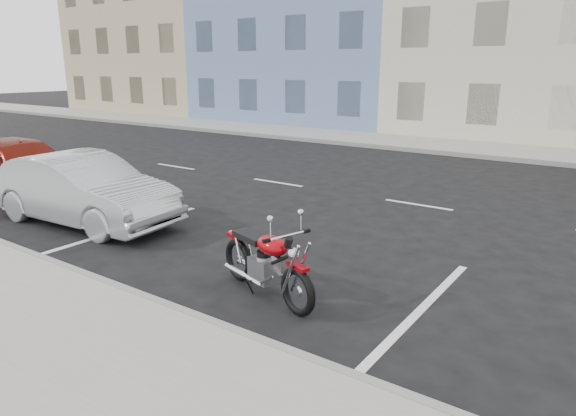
% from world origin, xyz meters
% --- Properties ---
extents(ground, '(120.00, 120.00, 0.00)m').
position_xyz_m(ground, '(0.00, 0.00, 0.00)').
color(ground, black).
rests_on(ground, ground).
extents(sidewalk_far, '(80.00, 3.40, 0.15)m').
position_xyz_m(sidewalk_far, '(-5.00, 8.70, 0.07)').
color(sidewalk_far, gray).
rests_on(sidewalk_far, ground).
extents(curb_near, '(80.00, 0.12, 0.16)m').
position_xyz_m(curb_near, '(-5.00, -7.00, 0.08)').
color(curb_near, gray).
rests_on(curb_near, ground).
extents(curb_far, '(80.00, 0.12, 0.16)m').
position_xyz_m(curb_far, '(-5.00, 7.00, 0.08)').
color(curb_far, gray).
rests_on(curb_far, ground).
extents(bldg_far_west, '(12.00, 12.00, 12.00)m').
position_xyz_m(bldg_far_west, '(-26.00, 16.30, 6.00)').
color(bldg_far_west, tan).
rests_on(bldg_far_west, ground).
extents(bldg_blue, '(12.00, 12.00, 13.00)m').
position_xyz_m(bldg_blue, '(-14.00, 16.30, 6.50)').
color(bldg_blue, '#5D77A1').
rests_on(bldg_blue, ground).
extents(bldg_cream, '(12.00, 12.00, 11.50)m').
position_xyz_m(bldg_cream, '(-2.00, 16.30, 5.75)').
color(bldg_cream, beige).
rests_on(bldg_cream, ground).
extents(motorcycle, '(1.98, 0.88, 1.02)m').
position_xyz_m(motorcycle, '(-1.22, -6.05, 0.47)').
color(motorcycle, black).
rests_on(motorcycle, ground).
extents(sedan_silver, '(4.32, 1.78, 1.39)m').
position_xyz_m(sedan_silver, '(-6.98, -5.23, 0.70)').
color(sedan_silver, '#ACAFB4').
rests_on(sedan_silver, ground).
extents(car_row_a, '(4.48, 2.04, 1.49)m').
position_xyz_m(car_row_a, '(-10.15, -4.83, 0.75)').
color(car_row_a, '#66140B').
rests_on(car_row_a, ground).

